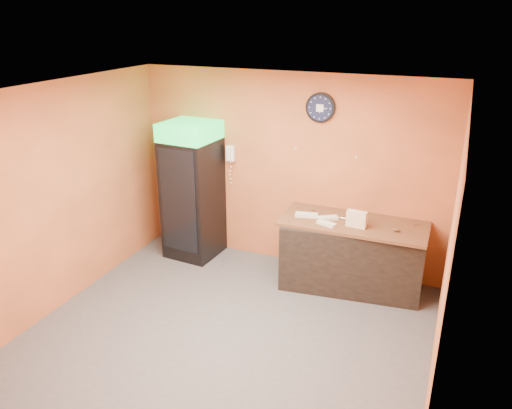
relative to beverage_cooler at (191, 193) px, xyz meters
The scene contains 15 objects.
floor 2.35m from the beverage_cooler, 49.26° to the right, with size 4.50×4.50×0.00m, color #47474C.
back_wall 1.49m from the beverage_cooler, 16.01° to the left, with size 4.50×0.02×2.80m, color #DA6E3D.
left_wall 1.86m from the beverage_cooler, 118.44° to the right, with size 0.02×4.00×2.80m, color #DA6E3D.
right_wall 3.99m from the beverage_cooler, 23.83° to the right, with size 0.02×4.00×2.80m, color #DA6E3D.
ceiling 2.77m from the beverage_cooler, 49.26° to the right, with size 4.50×4.00×0.02m, color white.
beverage_cooler is the anchor object (origin of this frame).
prep_counter 2.51m from the beverage_cooler, ahead, with size 1.82×0.81×0.91m, color black.
wall_clock 2.29m from the beverage_cooler, 11.42° to the left, with size 0.40×0.06×0.40m.
wall_phone 0.83m from the beverage_cooler, 34.76° to the left, with size 0.13×0.11×0.23m.
butcher_paper 2.45m from the beverage_cooler, ahead, with size 1.91×0.83×0.04m, color brown.
sub_roll_stack 2.51m from the beverage_cooler, ahead, with size 0.27×0.12×0.22m.
wrapped_sandwich_left 1.82m from the beverage_cooler, ahead, with size 0.30×0.12×0.04m, color silver.
wrapped_sandwich_mid 2.15m from the beverage_cooler, ahead, with size 0.26×0.10×0.04m, color silver.
wrapped_sandwich_right 2.11m from the beverage_cooler, ahead, with size 0.27×0.11×0.04m, color silver.
kitchen_tool 2.39m from the beverage_cooler, ahead, with size 0.06×0.06×0.06m, color silver.
Camera 1 is at (2.20, -4.46, 3.56)m, focal length 35.00 mm.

